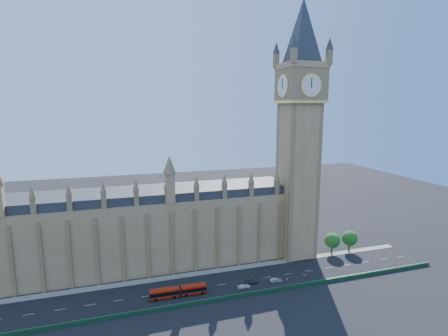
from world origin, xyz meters
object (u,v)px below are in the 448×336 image
object	(u,v)px
car_grey	(250,281)
car_white	(244,286)
red_bus	(178,291)
car_silver	(276,280)

from	to	relation	value
car_grey	car_white	distance (m)	3.69
red_bus	car_silver	size ratio (longest dim) A/B	4.44
car_silver	car_grey	bearing A→B (deg)	85.14
red_bus	car_white	size ratio (longest dim) A/B	4.13
car_grey	car_white	bearing A→B (deg)	130.66
car_silver	car_white	world-z (taller)	car_silver
car_white	car_grey	bearing A→B (deg)	-56.67
red_bus	car_silver	xyz separation A→B (m)	(32.18, -0.91, -0.90)
car_silver	red_bus	bearing A→B (deg)	94.02
red_bus	car_grey	distance (m)	23.79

